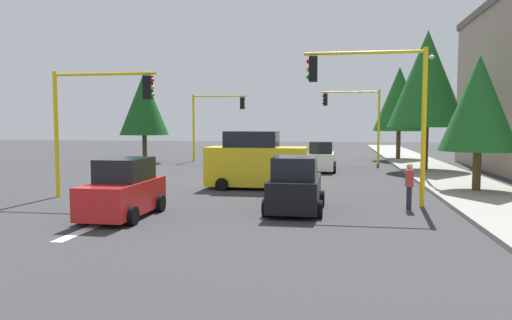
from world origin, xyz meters
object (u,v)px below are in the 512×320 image
car_red (124,191)px  tree_roadside_near (479,104)px  tree_roadside_far (399,99)px  pedestrian_crossing (409,185)px  traffic_signal_far_right (215,114)px  tree_roadside_mid (427,79)px  street_lamp_curbside (426,102)px  car_black (295,186)px  delivery_van_yellow (256,162)px  traffic_signal_near_left (376,95)px  traffic_signal_far_left (356,112)px  tree_opposite_side (144,105)px  car_white (321,158)px  traffic_signal_near_right (96,108)px

car_red → tree_roadside_near: bearing=120.5°
tree_roadside_far → pedestrian_crossing: size_ratio=4.69×
traffic_signal_far_right → tree_roadside_mid: size_ratio=0.61×
street_lamp_curbside → car_red: (13.40, -11.94, -3.45)m
car_black → tree_roadside_mid: bearing=155.6°
delivery_van_yellow → car_black: bearing=22.6°
traffic_signal_near_left → car_black: bearing=-58.6°
traffic_signal_far_left → delivery_van_yellow: (16.00, -5.26, -2.80)m
street_lamp_curbside → tree_roadside_near: street_lamp_curbside is taller
traffic_signal_far_right → tree_opposite_side: tree_opposite_side is taller
street_lamp_curbside → car_white: size_ratio=1.88×
traffic_signal_near_left → delivery_van_yellow: bearing=-127.1°
traffic_signal_far_right → car_white: bearing=52.0°
tree_roadside_mid → tree_opposite_side: bearing=-100.8°
tree_roadside_near → car_white: (-9.01, -7.22, -3.13)m
tree_roadside_far → tree_opposite_side: 21.37m
tree_roadside_near → car_red: size_ratio=1.61×
tree_roadside_far → car_black: size_ratio=2.10×
street_lamp_curbside → tree_opposite_side: (-8.39, -20.20, 0.32)m
traffic_signal_near_right → car_red: (3.79, 2.90, -2.90)m
traffic_signal_far_right → tree_roadside_near: bearing=45.3°
traffic_signal_far_right → delivery_van_yellow: traffic_signal_far_right is taller
traffic_signal_near_right → tree_roadside_mid: bearing=131.8°
street_lamp_curbside → tree_roadside_near: bearing=13.0°
car_white → delivery_van_yellow: bearing=-17.4°
traffic_signal_near_right → car_white: bearing=145.5°
street_lamp_curbside → tree_roadside_mid: (-4.39, 0.80, 1.66)m
traffic_signal_far_right → tree_roadside_far: (-4.00, 15.18, 1.31)m
tree_opposite_side → car_red: tree_opposite_side is taller
tree_roadside_mid → delivery_van_yellow: tree_roadside_mid is taller
traffic_signal_near_left → tree_roadside_near: 6.22m
street_lamp_curbside → car_black: bearing=-29.2°
traffic_signal_far_right → tree_roadside_near: 22.75m
tree_roadside_mid → pedestrian_crossing: size_ratio=5.37×
tree_roadside_near → car_white: bearing=-141.3°
tree_roadside_far → pedestrian_crossing: tree_roadside_far is taller
tree_roadside_far → car_black: tree_roadside_far is taller
car_black → delivery_van_yellow: bearing=-157.4°
traffic_signal_near_right → tree_opposite_side: tree_opposite_side is taller
traffic_signal_far_right → tree_opposite_side: 5.74m
traffic_signal_far_right → tree_opposite_side: size_ratio=0.78×
delivery_van_yellow → tree_roadside_near: bearing=90.0°
street_lamp_curbside → delivery_van_yellow: street_lamp_curbside is taller
traffic_signal_near_right → tree_roadside_mid: (-14.00, 15.64, 2.22)m
tree_opposite_side → delivery_van_yellow: tree_opposite_side is taller
traffic_signal_near_left → car_black: size_ratio=1.57×
traffic_signal_far_right → traffic_signal_near_right: (20.00, 0.03, -0.13)m
tree_opposite_side → car_white: size_ratio=1.91×
traffic_signal_near_left → street_lamp_curbside: bearing=160.2°
traffic_signal_far_left → tree_roadside_mid: tree_roadside_mid is taller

